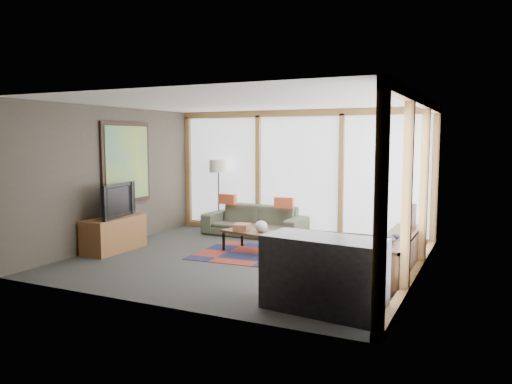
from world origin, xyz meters
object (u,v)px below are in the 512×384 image
at_px(bookshelf, 398,255).
at_px(coffee_table, 256,242).
at_px(floor_lamp, 219,195).
at_px(sofa, 255,221).
at_px(bar_counter, 324,274).
at_px(television, 114,200).
at_px(tv_console, 114,234).

bearing_deg(bookshelf, coffee_table, 172.13).
relative_size(floor_lamp, bookshelf, 0.67).
distance_m(sofa, coffee_table, 1.58).
distance_m(coffee_table, bar_counter, 3.08).
xyz_separation_m(sofa, floor_lamp, (-0.99, 0.24, 0.47)).
distance_m(sofa, television, 2.93).
relative_size(floor_lamp, tv_console, 1.28).
bearing_deg(bookshelf, television, -173.30).
relative_size(coffee_table, tv_console, 0.96).
relative_size(tv_console, bar_counter, 0.88).
xyz_separation_m(television, bar_counter, (4.37, -1.42, -0.47)).
height_order(sofa, television, television).
bearing_deg(sofa, coffee_table, -61.81).
bearing_deg(sofa, tv_console, -124.01).
distance_m(floor_lamp, bar_counter, 5.44).
bearing_deg(tv_console, sofa, 54.52).
bearing_deg(floor_lamp, sofa, -13.43).
bearing_deg(coffee_table, sofa, 116.72).
bearing_deg(bookshelf, sofa, 151.27).
xyz_separation_m(floor_lamp, bookshelf, (4.19, -1.99, -0.49)).
distance_m(bookshelf, television, 4.95).
relative_size(floor_lamp, coffee_table, 1.33).
height_order(floor_lamp, bar_counter, floor_lamp).
bearing_deg(television, sofa, -46.58).
height_order(floor_lamp, bookshelf, floor_lamp).
bearing_deg(television, tv_console, 168.28).
distance_m(bookshelf, tv_console, 4.91).
height_order(bookshelf, tv_console, tv_console).
height_order(coffee_table, bar_counter, bar_counter).
height_order(tv_console, television, television).
distance_m(sofa, bar_counter, 4.62).
xyz_separation_m(sofa, bar_counter, (2.69, -3.75, 0.13)).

